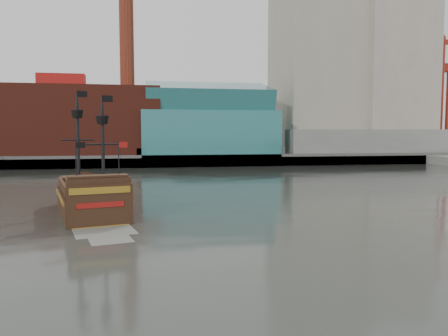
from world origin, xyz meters
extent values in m
plane|color=#272A25|center=(0.00, 0.00, 0.00)|extent=(400.00, 400.00, 0.00)
cube|color=slate|center=(0.00, 92.00, 1.00)|extent=(220.00, 60.00, 2.00)
cube|color=#4C4C49|center=(0.00, 62.50, 1.30)|extent=(220.00, 1.00, 2.60)
cube|color=maroon|center=(-22.00, 72.00, 9.50)|extent=(42.00, 18.00, 15.00)
cube|color=#2B7174|center=(10.00, 70.00, 7.00)|extent=(30.00, 16.00, 10.00)
cube|color=#A09885|center=(40.00, 80.00, 25.00)|extent=(20.00, 22.00, 46.00)
cube|color=#A89C8D|center=(58.00, 76.00, 21.00)|extent=(18.00, 18.00, 38.00)
cube|color=#A09885|center=(50.00, 97.00, 28.00)|extent=(24.00, 20.00, 52.00)
cube|color=slate|center=(48.00, 66.00, 5.00)|extent=(40.00, 6.00, 6.00)
cylinder|color=maroon|center=(-8.00, 74.00, 28.00)|extent=(3.20, 3.20, 22.00)
cube|color=#2B7174|center=(10.00, 70.00, 15.00)|extent=(28.00, 14.94, 8.78)
cube|color=slate|center=(78.00, 82.00, 3.50)|extent=(4.00, 4.00, 3.00)
cylinder|color=#A6291B|center=(78.00, 82.00, 18.00)|extent=(1.40, 1.40, 32.00)
cube|color=#A6291B|center=(75.00, 82.00, 33.00)|extent=(5.00, 2.50, 2.50)
cube|color=slate|center=(88.00, 92.00, 3.50)|extent=(4.00, 4.00, 3.00)
cylinder|color=#A6291B|center=(88.00, 92.00, 15.00)|extent=(1.40, 1.40, 26.00)
cube|color=#A6291B|center=(85.00, 92.00, 27.00)|extent=(5.00, 2.50, 2.50)
cube|color=black|center=(-9.21, 11.28, 0.61)|extent=(7.74, 12.99, 2.63)
cube|color=#49291A|center=(-9.21, 11.28, 2.07)|extent=(6.97, 11.69, 0.30)
cube|color=black|center=(-10.34, 16.00, 2.43)|extent=(4.75, 3.36, 1.01)
cube|color=black|center=(-7.99, 6.16, 2.83)|extent=(5.05, 2.69, 1.82)
cube|color=black|center=(-7.78, 5.26, 1.21)|extent=(4.88, 1.40, 4.05)
cube|color=olive|center=(-7.74, 5.12, 2.83)|extent=(4.45, 1.14, 0.51)
cube|color=maroon|center=(-7.74, 5.12, 1.72)|extent=(3.46, 0.90, 0.40)
cylinder|color=black|center=(-10.35, 12.57, 6.17)|extent=(0.34, 0.34, 7.89)
cylinder|color=black|center=(-7.91, 9.72, 5.87)|extent=(0.34, 0.34, 7.29)
cone|color=black|center=(-10.35, 12.57, 8.91)|extent=(1.34, 1.34, 0.71)
cone|color=black|center=(-7.91, 9.72, 8.30)|extent=(1.34, 1.34, 0.71)
cube|color=black|center=(-9.91, 12.67, 10.73)|extent=(0.89, 0.24, 0.56)
cube|color=black|center=(-7.46, 9.82, 10.12)|extent=(0.89, 0.24, 0.56)
cube|color=gray|center=(-7.38, 3.60, 0.01)|extent=(5.03, 4.54, 0.02)
camera|label=1|loc=(-4.40, -29.00, 7.22)|focal=35.00mm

